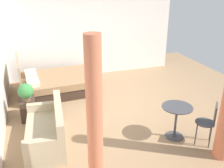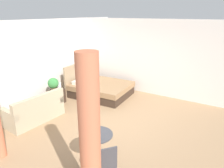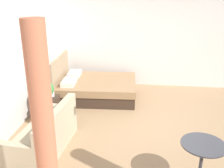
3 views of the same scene
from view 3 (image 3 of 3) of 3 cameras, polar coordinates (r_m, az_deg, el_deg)
ground_plane at (r=5.57m, az=8.58°, el=-9.72°), size 8.49×8.70×0.02m
wall_back at (r=5.66m, az=-20.88°, el=4.78°), size 8.49×0.12×2.74m
wall_right at (r=7.71m, az=8.60°, el=9.64°), size 0.12×5.70×2.74m
bed at (r=6.96m, az=-3.86°, el=-0.78°), size 1.74×2.14×1.12m
couch at (r=4.83m, az=-14.69°, el=-11.25°), size 1.64×0.87×0.82m
nightstand at (r=5.92m, az=-13.85°, el=-5.37°), size 0.51×0.36×0.51m
potted_plant at (r=5.65m, az=-14.61°, el=-1.23°), size 0.35×0.35×0.43m
vase at (r=5.87m, az=-13.41°, el=-1.77°), size 0.12×0.12×0.20m
balcony_table at (r=4.00m, az=19.44°, el=-15.17°), size 0.63×0.63×0.72m
curtain_right at (r=2.96m, az=-14.94°, el=-10.76°), size 0.24×0.24×2.50m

